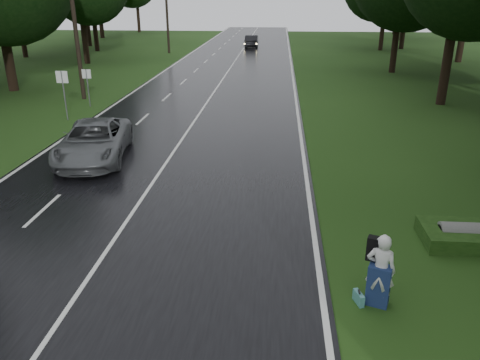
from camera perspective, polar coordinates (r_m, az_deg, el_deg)
The scene contains 18 objects.
ground at distance 14.01m, azimuth -15.32°, elevation -7.62°, with size 160.00×160.00×0.00m, color #204113.
road at distance 32.44m, azimuth -3.65°, elevation 9.88°, with size 12.00×140.00×0.04m, color black.
lane_center at distance 32.43m, azimuth -3.65°, elevation 9.93°, with size 0.12×140.00×0.01m, color silver.
grey_car at distance 20.97m, azimuth -17.32°, elevation 4.55°, with size 2.62×5.69×1.58m, color #565A5C.
far_car at distance 64.00m, azimuth 1.42°, elevation 16.51°, with size 1.59×4.56×1.50m, color black.
hitchhiker at distance 11.23m, azimuth 16.60°, elevation -10.68°, with size 0.77×0.74×1.80m.
suitcase at distance 11.51m, azimuth 14.19°, elevation -13.71°, with size 0.12×0.40×0.28m, color teal.
culvert at distance 15.05m, azimuth 25.12°, elevation -6.88°, with size 0.62×0.62×1.24m, color slate.
utility_pole_mid at distance 33.97m, azimuth -18.39°, elevation 9.34°, with size 1.80×0.28×10.43m, color black, non-canonical shape.
utility_pole_far at distance 58.51m, azimuth -8.59°, elevation 15.00°, with size 1.80×0.28×10.68m, color black, non-canonical shape.
road_sign_a at distance 28.45m, azimuth -20.16°, elevation 6.85°, with size 0.66×0.10×2.74m, color white, non-canonical shape.
road_sign_b at distance 31.45m, azimuth -17.71°, elevation 8.48°, with size 0.56×0.10×2.32m, color white, non-canonical shape.
tree_left_d at distance 38.86m, azimuth -25.72°, elevation 9.76°, with size 8.51×8.51×13.29m, color black, non-canonical shape.
tree_left_e at distance 51.56m, azimuth -18.01°, elevation 13.32°, with size 8.81×8.81×13.76m, color black, non-canonical shape.
tree_left_f at distance 62.52m, azimuth -16.91°, elevation 14.76°, with size 8.92×8.92×13.94m, color black, non-canonical shape.
tree_right_d at distance 33.29m, azimuth 23.12°, elevation 8.47°, with size 9.66×9.66×15.09m, color black, non-canonical shape.
tree_right_e at distance 45.54m, azimuth 17.92°, elevation 12.33°, with size 8.97×8.97×14.01m, color black, non-canonical shape.
tree_right_f at distance 63.17m, azimuth 16.64°, elevation 14.85°, with size 8.34×8.34×13.03m, color black, non-canonical shape.
Camera 1 is at (4.62, -11.41, 6.70)m, focal length 35.16 mm.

